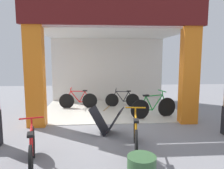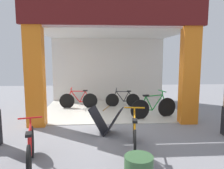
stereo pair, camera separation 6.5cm
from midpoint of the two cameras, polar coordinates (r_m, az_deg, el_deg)
ground_plane at (r=6.82m, az=0.78°, el=-10.67°), size 18.60×18.60×0.00m
shop_facade at (r=8.25m, az=-0.14°, el=7.05°), size 5.50×4.07×3.92m
bicycle_inside_0 at (r=9.02m, az=3.11°, el=-4.07°), size 1.45×0.40×0.80m
bicycle_inside_1 at (r=7.53m, az=11.39°, el=-6.05°), size 1.69×0.56×0.96m
bicycle_inside_2 at (r=8.89m, az=-8.75°, el=-4.15°), size 1.56×0.43×0.86m
bicycle_parked_0 at (r=4.89m, az=6.44°, el=-13.47°), size 0.48×1.73×0.96m
bicycle_parked_1 at (r=4.45m, az=-20.65°, el=-16.22°), size 0.53×1.65×0.93m
sandwich_board_sign at (r=5.95m, az=-1.26°, el=-9.71°), size 1.01×0.80×0.74m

